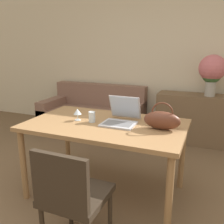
% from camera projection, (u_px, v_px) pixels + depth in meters
% --- Properties ---
extents(wall_back, '(10.00, 0.06, 2.70)m').
position_uv_depth(wall_back, '(164.00, 55.00, 4.18)').
color(wall_back, beige).
rests_on(wall_back, ground_plane).
extents(dining_table, '(1.55, 0.93, 0.77)m').
position_uv_depth(dining_table, '(106.00, 131.00, 2.48)').
color(dining_table, olive).
rests_on(dining_table, ground_plane).
extents(chair, '(0.45, 0.45, 0.86)m').
position_uv_depth(chair, '(72.00, 194.00, 1.76)').
color(chair, '#2D2319').
rests_on(chair, ground_plane).
extents(couch, '(1.74, 0.88, 0.82)m').
position_uv_depth(couch, '(93.00, 116.00, 4.44)').
color(couch, '#7F5B4C').
rests_on(couch, ground_plane).
extents(sideboard, '(1.34, 0.40, 0.78)m').
position_uv_depth(sideboard, '(200.00, 119.00, 3.89)').
color(sideboard, brown).
rests_on(sideboard, ground_plane).
extents(laptop, '(0.32, 0.36, 0.25)m').
position_uv_depth(laptop, '(122.00, 116.00, 2.47)').
color(laptop, '#ADADB2').
rests_on(laptop, dining_table).
extents(drinking_glass, '(0.07, 0.07, 0.11)m').
position_uv_depth(drinking_glass, '(92.00, 117.00, 2.48)').
color(drinking_glass, silver).
rests_on(drinking_glass, dining_table).
extents(wine_glass, '(0.08, 0.08, 0.12)m').
position_uv_depth(wine_glass, '(77.00, 112.00, 2.53)').
color(wine_glass, silver).
rests_on(wine_glass, dining_table).
extents(handbag, '(0.34, 0.14, 0.25)m').
position_uv_depth(handbag, '(162.00, 120.00, 2.26)').
color(handbag, '#592D1E').
rests_on(handbag, dining_table).
extents(flower_vase, '(0.38, 0.38, 0.61)m').
position_uv_depth(flower_vase, '(212.00, 71.00, 3.61)').
color(flower_vase, '#9E998E').
rests_on(flower_vase, sideboard).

